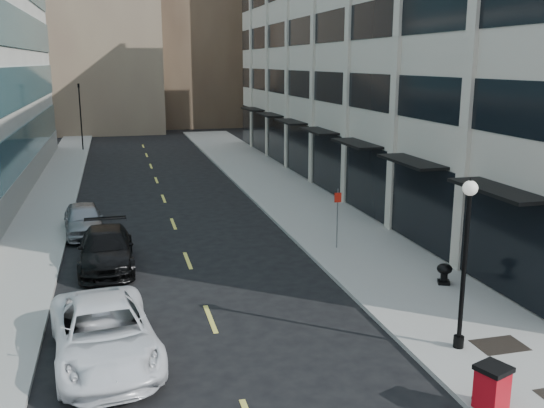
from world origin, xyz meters
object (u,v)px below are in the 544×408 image
car_black_pickup (106,249)px  urn_planter (444,272)px  car_white_van (104,333)px  lamppost (466,250)px  sign_post (338,210)px  car_silver_sedan (84,219)px  trash_bin (492,386)px  traffic_signal (79,88)px

car_black_pickup → urn_planter: size_ratio=6.79×
car_white_van → lamppost: size_ratio=1.17×
car_black_pickup → sign_post: sign_post is taller
car_silver_sedan → sign_post: sign_post is taller
car_white_van → trash_bin: 9.95m
traffic_signal → car_silver_sedan: bearing=-87.5°
car_black_pickup → sign_post: bearing=-2.1°
sign_post → urn_planter: (2.20, -5.11, -1.19)m
car_black_pickup → sign_post: size_ratio=1.99×
car_silver_sedan → trash_bin: car_silver_sedan is taller
sign_post → urn_planter: size_ratio=3.41×
car_white_van → sign_post: sign_post is taller
traffic_signal → lamppost: bearing=-74.9°
trash_bin → lamppost: size_ratio=0.23×
lamppost → sign_post: lamppost is taller
trash_bin → lamppost: bearing=50.7°
trash_bin → sign_post: 12.78m
car_black_pickup → car_silver_sedan: bearing=101.3°
car_black_pickup → lamppost: 14.05m
car_black_pickup → lamppost: lamppost is taller
sign_post → car_white_van: bearing=-141.2°
trash_bin → car_silver_sedan: bearing=97.2°
traffic_signal → lamppost: traffic_signal is taller
lamppost → urn_planter: (2.20, 4.59, -2.40)m
car_white_van → car_black_pickup: car_white_van is taller
urn_planter → car_black_pickup: bearing=155.4°
trash_bin → sign_post: sign_post is taller
trash_bin → sign_post: bearing=64.6°
trash_bin → urn_planter: bearing=46.3°
car_silver_sedan → car_black_pickup: bearing=-83.5°
lamppost → car_silver_sedan: bearing=125.2°
trash_bin → traffic_signal: bearing=82.2°
trash_bin → urn_planter: size_ratio=1.45×
trash_bin → car_black_pickup: bearing=102.6°
car_white_van → trash_bin: (8.60, -5.00, -0.05)m
traffic_signal → trash_bin: size_ratio=6.31×
car_silver_sedan → sign_post: 12.00m
trash_bin → urn_planter: (3.20, 7.59, -0.13)m
car_silver_sedan → urn_planter: size_ratio=5.73×
car_black_pickup → car_silver_sedan: size_ratio=1.18×
lamppost → urn_planter: lamppost is taller
car_silver_sedan → urn_planter: (12.85, -10.52, -0.13)m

